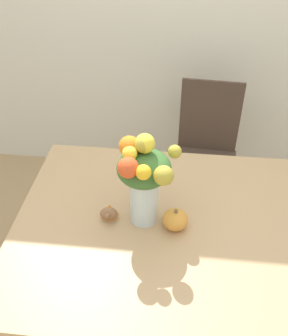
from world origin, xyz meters
name	(u,v)px	position (x,y,z in m)	size (l,w,h in m)	color
ground_plane	(161,317)	(0.00, 0.00, 0.00)	(12.00, 12.00, 0.00)	tan
dining_table	(165,238)	(0.00, 0.00, 0.67)	(1.38, 1.14, 0.76)	tan
flower_vase	(144,178)	(-0.10, 0.03, 1.00)	(0.27, 0.26, 0.45)	silver
pumpkin	(175,219)	(0.04, 0.00, 0.80)	(0.11, 0.11, 0.10)	gold
turkey_figurine	(109,212)	(-0.26, 0.03, 0.79)	(0.08, 0.11, 0.07)	#936642
dining_chair_near_window	(206,153)	(0.22, 0.95, 0.49)	(0.45, 0.45, 0.96)	#47382D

